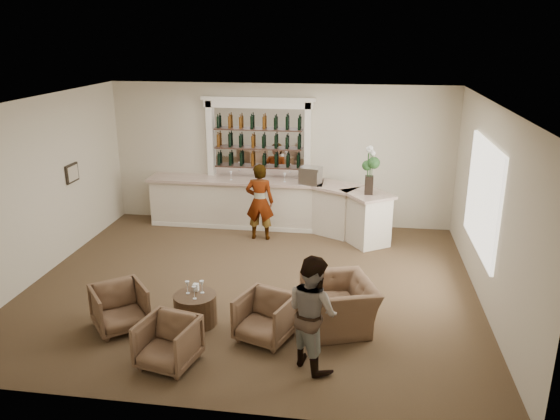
# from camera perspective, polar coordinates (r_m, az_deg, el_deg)

# --- Properties ---
(ground) EXTENTS (8.00, 8.00, 0.00)m
(ground) POSITION_cam_1_polar(r_m,az_deg,el_deg) (10.09, -2.92, -7.77)
(ground) COLOR brown
(ground) RESTS_ON ground
(room_shell) EXTENTS (8.04, 7.02, 3.32)m
(room_shell) POSITION_cam_1_polar(r_m,az_deg,el_deg) (9.96, -1.42, 6.16)
(room_shell) COLOR beige
(room_shell) RESTS_ON ground
(bar_counter) EXTENTS (5.72, 1.80, 1.14)m
(bar_counter) POSITION_cam_1_polar(r_m,az_deg,el_deg) (12.65, -1.05, 0.51)
(bar_counter) COLOR white
(bar_counter) RESTS_ON ground
(back_bar_alcove) EXTENTS (2.64, 0.25, 3.00)m
(back_bar_alcove) POSITION_cam_1_polar(r_m,az_deg,el_deg) (12.74, -2.29, 7.40)
(back_bar_alcove) COLOR white
(back_bar_alcove) RESTS_ON ground
(cocktail_table) EXTENTS (0.67, 0.67, 0.50)m
(cocktail_table) POSITION_cam_1_polar(r_m,az_deg,el_deg) (8.82, -8.83, -10.20)
(cocktail_table) COLOR #45331E
(cocktail_table) RESTS_ON ground
(sommelier) EXTENTS (0.63, 0.42, 1.71)m
(sommelier) POSITION_cam_1_polar(r_m,az_deg,el_deg) (11.96, -2.13, 0.86)
(sommelier) COLOR gray
(sommelier) RESTS_ON ground
(guest) EXTENTS (0.99, 1.00, 1.63)m
(guest) POSITION_cam_1_polar(r_m,az_deg,el_deg) (7.49, 3.41, -10.59)
(guest) COLOR gray
(guest) RESTS_ON ground
(armchair_left) EXTENTS (1.08, 1.08, 0.71)m
(armchair_left) POSITION_cam_1_polar(r_m,az_deg,el_deg) (8.90, -16.41, -9.75)
(armchair_left) COLOR brown
(armchair_left) RESTS_ON ground
(armchair_center) EXTENTS (0.88, 0.89, 0.68)m
(armchair_center) POSITION_cam_1_polar(r_m,az_deg,el_deg) (7.86, -11.61, -13.42)
(armchair_center) COLOR brown
(armchair_center) RESTS_ON ground
(armchair_right) EXTENTS (0.98, 0.99, 0.71)m
(armchair_right) POSITION_cam_1_polar(r_m,az_deg,el_deg) (8.28, -1.56, -11.16)
(armchair_right) COLOR brown
(armchair_right) RESTS_ON ground
(armchair_far) EXTENTS (1.34, 1.43, 0.75)m
(armchair_far) POSITION_cam_1_polar(r_m,az_deg,el_deg) (8.65, 6.21, -9.75)
(armchair_far) COLOR brown
(armchair_far) RESTS_ON ground
(espresso_machine) EXTENTS (0.53, 0.47, 0.39)m
(espresso_machine) POSITION_cam_1_polar(r_m,az_deg,el_deg) (12.25, 3.21, 3.61)
(espresso_machine) COLOR #ADADB2
(espresso_machine) RESTS_ON bar_counter
(flower_vase) EXTENTS (0.27, 0.27, 1.03)m
(flower_vase) POSITION_cam_1_polar(r_m,az_deg,el_deg) (11.53, 9.37, 4.44)
(flower_vase) COLOR black
(flower_vase) RESTS_ON bar_counter
(wine_glass_bar_left) EXTENTS (0.07, 0.07, 0.21)m
(wine_glass_bar_left) POSITION_cam_1_polar(r_m,az_deg,el_deg) (12.44, 0.49, 3.42)
(wine_glass_bar_left) COLOR white
(wine_glass_bar_left) RESTS_ON bar_counter
(wine_glass_bar_right) EXTENTS (0.07, 0.07, 0.21)m
(wine_glass_bar_right) POSITION_cam_1_polar(r_m,az_deg,el_deg) (12.65, -5.14, 3.61)
(wine_glass_bar_right) COLOR white
(wine_glass_bar_right) RESTS_ON bar_counter
(wine_glass_tbl_a) EXTENTS (0.07, 0.07, 0.21)m
(wine_glass_tbl_a) POSITION_cam_1_polar(r_m,az_deg,el_deg) (8.72, -9.64, -7.98)
(wine_glass_tbl_a) COLOR white
(wine_glass_tbl_a) RESTS_ON cocktail_table
(wine_glass_tbl_b) EXTENTS (0.07, 0.07, 0.21)m
(wine_glass_tbl_b) POSITION_cam_1_polar(r_m,az_deg,el_deg) (8.70, -8.15, -7.96)
(wine_glass_tbl_b) COLOR white
(wine_glass_tbl_b) RESTS_ON cocktail_table
(wine_glass_tbl_c) EXTENTS (0.07, 0.07, 0.21)m
(wine_glass_tbl_c) POSITION_cam_1_polar(r_m,az_deg,el_deg) (8.54, -8.94, -8.53)
(wine_glass_tbl_c) COLOR white
(wine_glass_tbl_c) RESTS_ON cocktail_table
(napkin_holder) EXTENTS (0.08, 0.08, 0.12)m
(napkin_holder) POSITION_cam_1_polar(r_m,az_deg,el_deg) (8.81, -8.79, -7.99)
(napkin_holder) COLOR white
(napkin_holder) RESTS_ON cocktail_table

